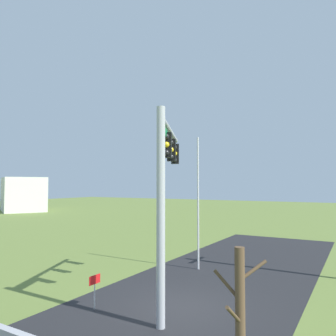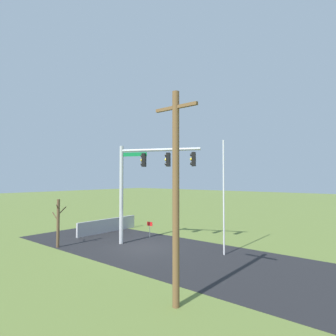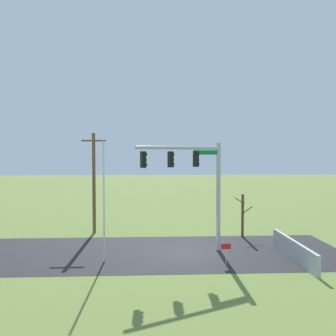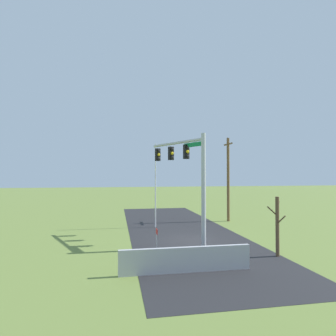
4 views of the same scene
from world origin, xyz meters
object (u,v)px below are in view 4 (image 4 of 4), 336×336
object	(u,v)px
flagpole	(155,185)
utility_pole	(228,178)
open_sign	(157,234)
signal_mast	(187,167)
bare_tree	(277,225)

from	to	relation	value
flagpole	utility_pole	distance (m)	7.53
utility_pole	open_sign	size ratio (longest dim) A/B	6.53
signal_mast	utility_pole	world-z (taller)	utility_pole
flagpole	bare_tree	bearing A→B (deg)	29.32
utility_pole	bare_tree	xyz separation A→B (m)	(11.51, -1.85, -2.45)
utility_pole	bare_tree	bearing A→B (deg)	-9.12
signal_mast	utility_pole	xyz separation A→B (m)	(-7.46, 5.92, -0.79)
bare_tree	open_sign	world-z (taller)	bare_tree
bare_tree	open_sign	xyz separation A→B (m)	(-2.67, -6.29, -0.79)
signal_mast	utility_pole	size ratio (longest dim) A/B	0.88
utility_pole	bare_tree	distance (m)	11.91
signal_mast	flagpole	world-z (taller)	flagpole
signal_mast	bare_tree	bearing A→B (deg)	45.21
bare_tree	open_sign	size ratio (longest dim) A/B	2.67
open_sign	utility_pole	bearing A→B (deg)	137.34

